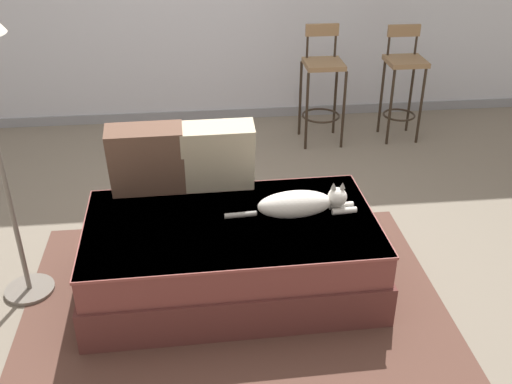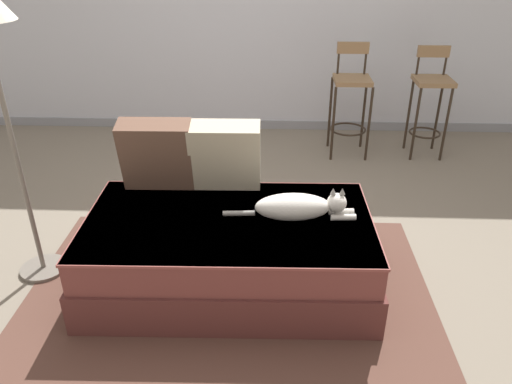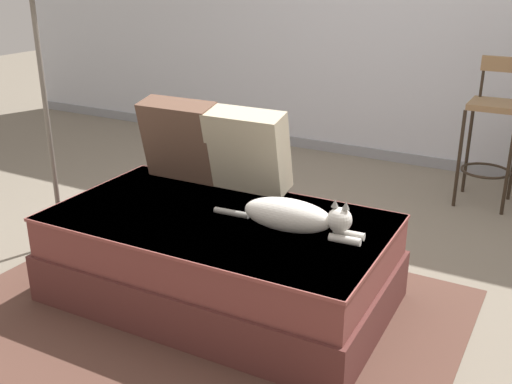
{
  "view_description": "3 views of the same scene",
  "coord_description": "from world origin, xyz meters",
  "px_view_note": "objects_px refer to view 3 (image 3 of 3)",
  "views": [
    {
      "loc": [
        -0.17,
        -3.2,
        2.2
      ],
      "look_at": [
        0.15,
        -0.3,
        0.57
      ],
      "focal_mm": 42.0,
      "sensor_mm": 36.0,
      "label": 1
    },
    {
      "loc": [
        0.25,
        -2.78,
        1.9
      ],
      "look_at": [
        0.15,
        -0.3,
        0.57
      ],
      "focal_mm": 35.0,
      "sensor_mm": 36.0,
      "label": 2
    },
    {
      "loc": [
        1.43,
        -2.62,
        1.58
      ],
      "look_at": [
        0.15,
        -0.3,
        0.57
      ],
      "focal_mm": 42.0,
      "sensor_mm": 36.0,
      "label": 3
    }
  ],
  "objects_px": {
    "throw_pillow_corner": "(182,140)",
    "bar_stool_near_window": "(492,125)",
    "throw_pillow_middle": "(247,151)",
    "cat": "(294,216)",
    "couch": "(220,258)"
  },
  "relations": [
    {
      "from": "couch",
      "to": "bar_stool_near_window",
      "type": "xyz_separation_m",
      "value": [
        0.93,
        2.0,
        0.33
      ]
    },
    {
      "from": "throw_pillow_middle",
      "to": "bar_stool_near_window",
      "type": "bearing_deg",
      "value": 59.22
    },
    {
      "from": "couch",
      "to": "throw_pillow_corner",
      "type": "distance_m",
      "value": 0.73
    },
    {
      "from": "throw_pillow_middle",
      "to": "cat",
      "type": "distance_m",
      "value": 0.58
    },
    {
      "from": "bar_stool_near_window",
      "to": "couch",
      "type": "bearing_deg",
      "value": -114.83
    },
    {
      "from": "throw_pillow_middle",
      "to": "bar_stool_near_window",
      "type": "relative_size",
      "value": 0.45
    },
    {
      "from": "cat",
      "to": "couch",
      "type": "bearing_deg",
      "value": -176.96
    },
    {
      "from": "couch",
      "to": "bar_stool_near_window",
      "type": "relative_size",
      "value": 1.66
    },
    {
      "from": "throw_pillow_corner",
      "to": "cat",
      "type": "bearing_deg",
      "value": -21.71
    },
    {
      "from": "couch",
      "to": "throw_pillow_middle",
      "type": "bearing_deg",
      "value": 97.49
    },
    {
      "from": "throw_pillow_corner",
      "to": "throw_pillow_middle",
      "type": "xyz_separation_m",
      "value": [
        0.41,
        0.01,
        -0.0
      ]
    },
    {
      "from": "throw_pillow_corner",
      "to": "bar_stool_near_window",
      "type": "relative_size",
      "value": 0.45
    },
    {
      "from": "throw_pillow_middle",
      "to": "cat",
      "type": "relative_size",
      "value": 0.6
    },
    {
      "from": "cat",
      "to": "throw_pillow_middle",
      "type": "bearing_deg",
      "value": 141.66
    },
    {
      "from": "throw_pillow_middle",
      "to": "bar_stool_near_window",
      "type": "xyz_separation_m",
      "value": [
        0.97,
        1.63,
        -0.12
      ]
    }
  ]
}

